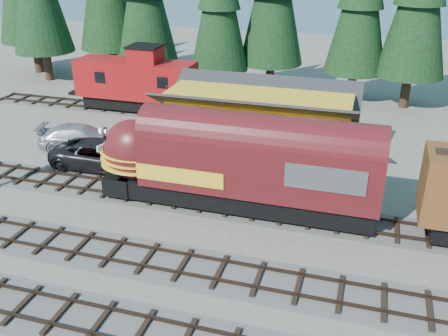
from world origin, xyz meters
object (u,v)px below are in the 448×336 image
(depot, at_px, (258,121))
(caboose, at_px, (137,82))
(pickup_truck_a, at_px, (102,155))
(pickup_truck_b, at_px, (81,137))
(locomotive, at_px, (228,167))

(depot, xyz_separation_m, caboose, (-12.33, 7.50, -0.32))
(pickup_truck_a, xyz_separation_m, pickup_truck_b, (-3.12, 2.52, -0.06))
(pickup_truck_a, height_order, pickup_truck_b, pickup_truck_a)
(caboose, bearing_deg, depot, -31.31)
(locomotive, distance_m, pickup_truck_b, 13.69)
(locomotive, relative_size, pickup_truck_a, 2.37)
(depot, xyz_separation_m, pickup_truck_b, (-12.66, -1.27, -2.09))
(depot, distance_m, locomotive, 6.52)
(caboose, xyz_separation_m, pickup_truck_a, (2.79, -11.29, -1.71))
(depot, distance_m, caboose, 14.44)
(depot, bearing_deg, locomotive, -91.08)
(depot, height_order, caboose, caboose)
(pickup_truck_b, bearing_deg, caboose, -16.62)
(caboose, relative_size, pickup_truck_a, 1.53)
(locomotive, bearing_deg, pickup_truck_a, 163.94)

